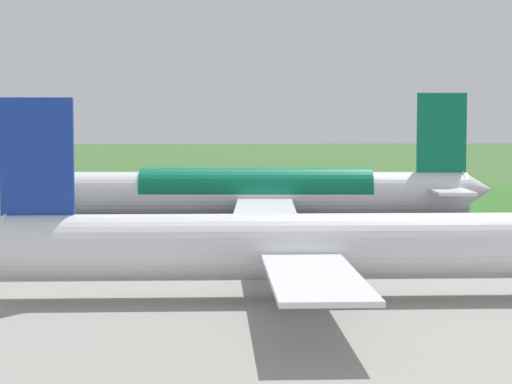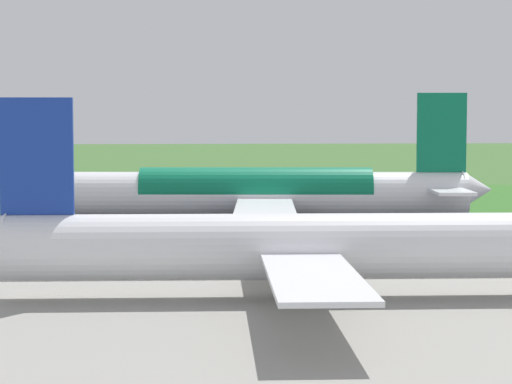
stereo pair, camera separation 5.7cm
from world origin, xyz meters
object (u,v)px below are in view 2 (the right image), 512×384
at_px(airliner_parked_mid, 306,245).
at_px(traffic_cone_orange, 83,202).
at_px(no_stopping_sign, 104,197).
at_px(airliner_main, 259,193).

height_order(airliner_parked_mid, traffic_cone_orange, airliner_parked_mid).
height_order(airliner_parked_mid, no_stopping_sign, airliner_parked_mid).
height_order(airliner_main, traffic_cone_orange, airliner_main).
bearing_deg(traffic_cone_orange, airliner_main, 121.57).
distance_m(no_stopping_sign, traffic_cone_orange, 9.19).
relative_size(airliner_main, airliner_parked_mid, 1.11).
xyz_separation_m(no_stopping_sign, traffic_cone_orange, (3.69, -8.29, -1.48)).
bearing_deg(traffic_cone_orange, no_stopping_sign, 113.98).
bearing_deg(airliner_main, airliner_parked_mid, 89.32).
distance_m(airliner_main, airliner_parked_mid, 42.53).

